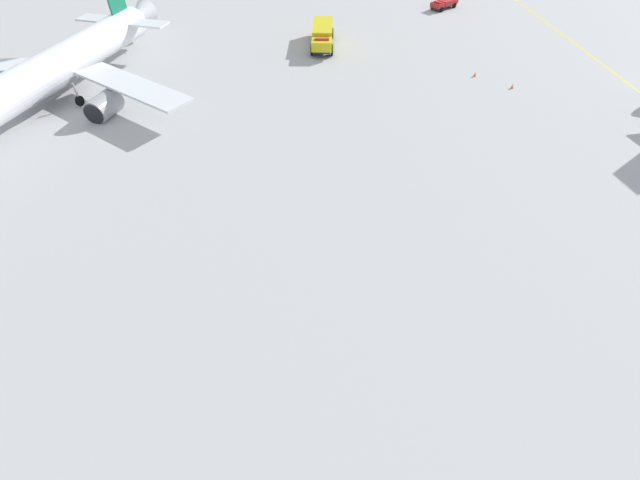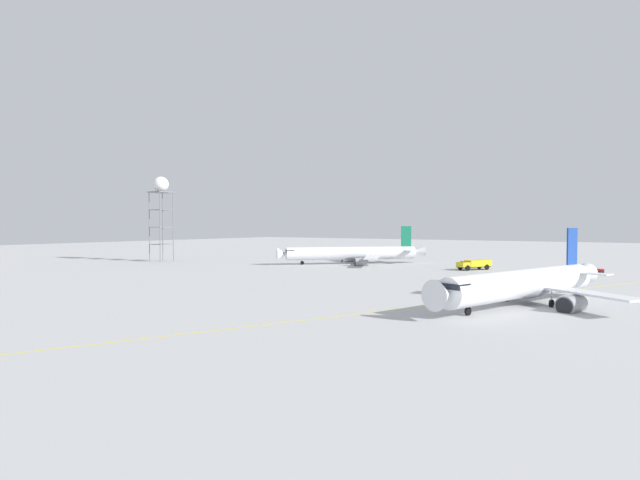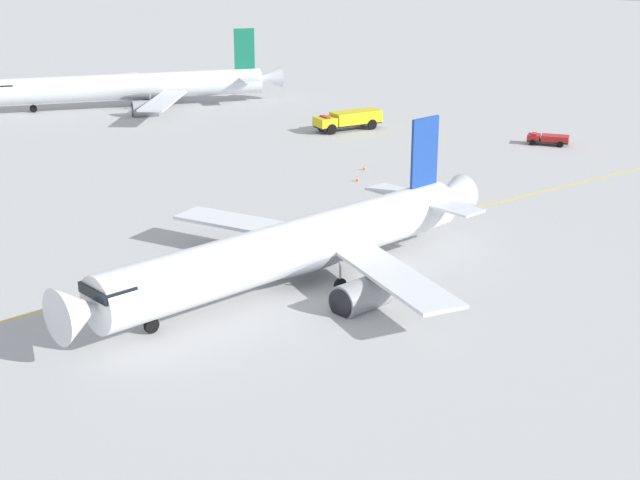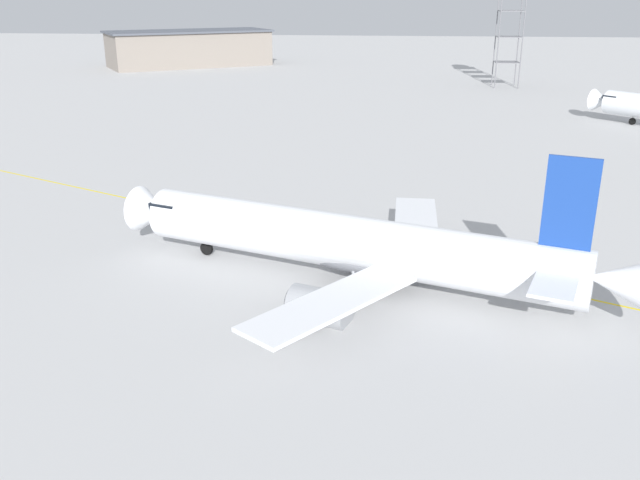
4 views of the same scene
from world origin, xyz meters
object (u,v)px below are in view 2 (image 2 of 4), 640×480
object	(u,v)px
ops_pickup_truck	(591,271)
safety_cone_mid	(503,278)
airliner_secondary	(353,254)
safety_cone_near	(505,280)
airliner_main	(524,285)
fire_tender_truck	(475,264)
radar_tower	(161,191)

from	to	relation	value
ops_pickup_truck	safety_cone_mid	world-z (taller)	ops_pickup_truck
airliner_secondary	safety_cone_mid	bearing A→B (deg)	114.17
safety_cone_near	airliner_main	bearing A→B (deg)	17.24
fire_tender_truck	safety_cone_near	bearing A→B (deg)	60.57
airliner_main	radar_tower	distance (m)	119.27
fire_tender_truck	safety_cone_near	world-z (taller)	fire_tender_truck
airliner_main	airliner_secondary	xyz separation A→B (m)	(-52.45, -57.77, 0.10)
airliner_secondary	radar_tower	distance (m)	64.87
fire_tender_truck	safety_cone_mid	xyz separation A→B (m)	(18.60, 11.20, -1.25)
radar_tower	safety_cone_near	bearing A→B (deg)	90.99
airliner_secondary	safety_cone_near	bearing A→B (deg)	110.03
radar_tower	safety_cone_near	size ratio (longest dim) A/B	49.39
safety_cone_near	safety_cone_mid	world-z (taller)	same
airliner_secondary	radar_tower	world-z (taller)	radar_tower
airliner_main	airliner_secondary	bearing A→B (deg)	-113.15
airliner_secondary	fire_tender_truck	size ratio (longest dim) A/B	3.66
safety_cone_near	safety_cone_mid	size ratio (longest dim) A/B	1.00
ops_pickup_truck	radar_tower	size ratio (longest dim) A/B	0.20
fire_tender_truck	radar_tower	xyz separation A→B (m)	(25.15, -92.59, 21.19)
radar_tower	safety_cone_mid	world-z (taller)	radar_tower
fire_tender_truck	radar_tower	bearing A→B (deg)	-42.65
airliner_secondary	fire_tender_truck	world-z (taller)	airliner_secondary
airliner_secondary	safety_cone_mid	size ratio (longest dim) A/B	63.60
radar_tower	safety_cone_mid	distance (m)	106.40
ops_pickup_truck	safety_cone_near	world-z (taller)	ops_pickup_truck
airliner_main	ops_pickup_truck	bearing A→B (deg)	-165.55
ops_pickup_truck	safety_cone_near	bearing A→B (deg)	53.92
ops_pickup_truck	safety_cone_mid	bearing A→B (deg)	46.71
fire_tender_truck	safety_cone_mid	distance (m)	21.75
radar_tower	ops_pickup_truck	bearing A→B (deg)	103.71
airliner_main	radar_tower	xyz separation A→B (m)	(-27.56, -114.33, 19.83)
ops_pickup_truck	radar_tower	distance (m)	124.35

